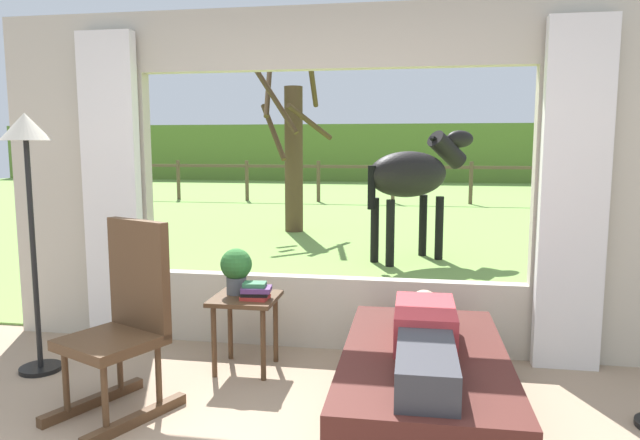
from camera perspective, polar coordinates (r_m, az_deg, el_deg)
back_wall_with_window at (r=4.34m, az=1.02°, el=3.39°), size 5.20×0.12×2.55m
curtain_panel_left at (r=4.76m, az=-19.81°, el=2.72°), size 0.44×0.10×2.40m
curtain_panel_right at (r=4.28m, az=23.70°, el=2.05°), size 0.44×0.10×2.40m
outdoor_pasture_lawn at (r=15.27m, az=7.15°, el=1.58°), size 36.00×21.68×0.02m
distant_hill_ridge at (r=25.03m, az=8.19°, el=6.56°), size 36.00×2.00×2.40m
recliner_sofa at (r=3.41m, az=10.19°, el=-15.80°), size 0.91×1.71×0.42m
reclining_person at (r=3.25m, az=10.33°, el=-11.23°), size 0.34×1.43×0.22m
rocking_chair at (r=3.60m, az=-18.64°, el=-9.28°), size 0.70×0.81×1.12m
side_table at (r=4.07m, az=-7.36°, el=-8.75°), size 0.44×0.44×0.52m
potted_plant at (r=4.08m, az=-8.26°, el=-4.71°), size 0.22×0.22×0.32m
book_stack at (r=3.95m, az=-6.38°, el=-6.99°), size 0.21×0.17×0.11m
floor_lamp_left at (r=4.31m, az=-26.87°, el=4.88°), size 0.32×0.32×1.76m
horse at (r=7.72m, az=9.18°, el=4.38°), size 1.58×1.47×1.73m
pasture_tree at (r=10.20m, az=-2.72°, el=6.75°), size 1.35×1.19×2.94m
pasture_fence_line at (r=15.39m, az=7.22°, el=4.37°), size 16.10×0.10×1.10m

